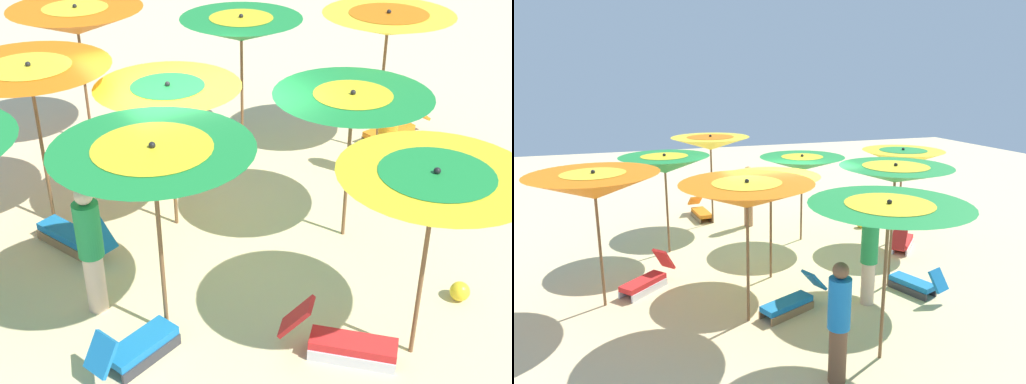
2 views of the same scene
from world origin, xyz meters
TOP-DOWN VIEW (x-y plane):
  - ground at (0.00, 0.00)m, footprint 35.46×35.46m
  - beach_umbrella_0 at (0.50, -3.41)m, footprint 2.19×2.19m
  - beach_umbrella_1 at (1.83, -1.13)m, footprint 2.13×2.13m
  - beach_umbrella_3 at (-1.78, -2.01)m, footprint 2.00×2.00m
  - beach_umbrella_4 at (0.31, -0.22)m, footprint 1.94×1.94m
  - beach_umbrella_5 at (1.37, 1.85)m, footprint 2.08×2.08m
  - beach_umbrella_6 at (-3.64, -0.60)m, footprint 2.10×2.10m
  - beach_umbrella_7 at (-1.60, 1.22)m, footprint 2.05×2.05m
  - beach_umbrella_8 at (-0.84, 3.52)m, footprint 1.95×1.95m
  - lounger_0 at (0.09, -2.64)m, footprint 1.05×1.13m
  - lounger_1 at (1.86, 2.13)m, footprint 1.13×0.69m
  - lounger_2 at (-0.14, 3.19)m, footprint 1.17×1.14m
  - lounger_3 at (-4.21, -0.83)m, footprint 1.39×0.52m
  - lounger_4 at (1.78, -0.34)m, footprint 0.81×1.37m
  - beachgoer_0 at (-3.08, 0.28)m, footprint 0.30×0.30m
  - beachgoer_1 at (1.92, 1.06)m, footprint 0.30×0.30m
  - beach_ball at (-1.96, 3.12)m, footprint 0.24×0.24m

SIDE VIEW (x-z plane):
  - ground at x=0.00m, z-range -0.04..0.00m
  - beach_ball at x=-1.96m, z-range 0.00..0.24m
  - lounger_3 at x=-4.21m, z-range -0.07..0.47m
  - lounger_1 at x=1.86m, z-range -0.10..0.50m
  - lounger_4 at x=1.78m, z-range -0.11..0.52m
  - lounger_2 at x=-0.14m, z-range -0.12..0.54m
  - lounger_0 at x=0.09m, z-range -0.13..0.55m
  - beachgoer_0 at x=-3.08m, z-range 0.04..1.69m
  - beachgoer_1 at x=1.92m, z-range 0.04..1.72m
  - beach_umbrella_7 at x=-1.60m, z-range 0.86..3.02m
  - beach_umbrella_4 at x=0.31m, z-range 0.87..3.04m
  - beach_umbrella_8 at x=-0.84m, z-range 0.91..3.23m
  - beach_umbrella_3 at x=-1.78m, z-range 0.91..3.23m
  - beach_umbrella_1 at x=1.83m, z-range 0.95..3.38m
  - beach_umbrella_0 at x=0.50m, z-range 0.96..3.42m
  - beach_umbrella_5 at x=1.37m, z-range 1.00..3.43m
  - beach_umbrella_6 at x=-3.64m, z-range 1.01..3.48m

